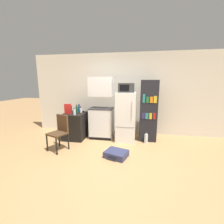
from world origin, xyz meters
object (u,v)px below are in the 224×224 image
bookshelf (148,111)px  bowl (86,111)px  bottle_milk_white (81,110)px  bottle_clear_short (74,112)px  bottle_green_tall (77,109)px  bottle_ketchup_red (80,109)px  kitchen_hutch (101,111)px  water_bottle_front (146,138)px  bottle_wine_dark (70,108)px  side_table (76,125)px  chair (60,129)px  suitcase_large_flat (116,154)px  bottle_blue_soda (79,109)px  cereal_box (68,109)px  refrigerator (126,117)px  microwave (126,88)px

bookshelf → bowl: bookshelf is taller
bottle_milk_white → bottle_clear_short: (-0.05, -0.38, 0.02)m
bottle_green_tall → bottle_ketchup_red: (-0.01, 0.27, -0.02)m
kitchen_hutch → bookshelf: size_ratio=1.05×
water_bottle_front → bowl: bearing=168.8°
bottle_wine_dark → bottle_ketchup_red: bearing=21.2°
water_bottle_front → kitchen_hutch: bearing=170.4°
side_table → bottle_clear_short: bottle_clear_short is taller
bottle_green_tall → bottle_ketchup_red: bearing=92.4°
chair → suitcase_large_flat: bearing=15.5°
bottle_blue_soda → suitcase_large_flat: 2.01m
kitchen_hutch → cereal_box: 1.00m
bottle_ketchup_red → bottle_wine_dark: bearing=-158.8°
cereal_box → refrigerator: bearing=8.4°
side_table → bottle_clear_short: size_ratio=3.85×
bottle_ketchup_red → chair: 1.24m
refrigerator → chair: size_ratio=1.60×
bottle_green_tall → bottle_ketchup_red: size_ratio=1.29×
refrigerator → microwave: 0.84m
microwave → bottle_clear_short: size_ratio=2.18×
bottle_clear_short → bottle_ketchup_red: bearing=96.9°
kitchen_hutch → bottle_clear_short: (-0.69, -0.42, 0.03)m
side_table → bottle_blue_soda: bottle_blue_soda is taller
kitchen_hutch → bottle_blue_soda: kitchen_hutch is taller
kitchen_hutch → bottle_clear_short: bearing=-149.0°
bowl → water_bottle_front: (1.91, -0.38, -0.66)m
refrigerator → bottle_clear_short: bearing=-166.3°
bowl → water_bottle_front: size_ratio=0.38×
bottle_green_tall → kitchen_hutch: bearing=6.1°
refrigerator → water_bottle_front: refrigerator is taller
refrigerator → cereal_box: refrigerator is taller
bookshelf → bottle_wine_dark: bearing=179.2°
microwave → bottle_blue_soda: (-1.49, 0.10, -0.67)m
bottle_clear_short → bottle_green_tall: bearing=100.5°
side_table → water_bottle_front: side_table is taller
bottle_green_tall → bottle_wine_dark: 0.33m
bottle_clear_short → bookshelf: bearing=12.4°
kitchen_hutch → chair: kitchen_hutch is taller
refrigerator → cereal_box: size_ratio=4.77×
bowl → chair: (-0.29, -1.15, -0.28)m
microwave → bottle_wine_dark: (-1.80, 0.14, -0.67)m
bowl → bottle_blue_soda: bearing=-148.1°
side_table → suitcase_large_flat: (1.43, -1.03, -0.32)m
side_table → bottle_green_tall: 0.50m
microwave → water_bottle_front: microwave is taller
water_bottle_front → bottle_milk_white: bearing=174.6°
bottle_blue_soda → chair: (-0.12, -1.04, -0.36)m
bottle_ketchup_red → cereal_box: size_ratio=0.63×
refrigerator → bottle_ketchup_red: bearing=170.7°
refrigerator → bottle_green_tall: 1.52m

